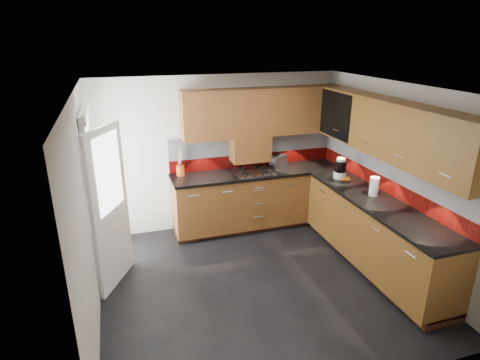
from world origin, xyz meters
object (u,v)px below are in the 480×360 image
object	(u,v)px
utensil_pot	(180,169)
food_processor	(340,169)
gas_hob	(253,171)
toaster	(278,161)

from	to	relation	value
utensil_pot	food_processor	size ratio (longest dim) A/B	1.41
utensil_pot	food_processor	world-z (taller)	utensil_pot
gas_hob	utensil_pot	size ratio (longest dim) A/B	1.37
utensil_pot	toaster	size ratio (longest dim) A/B	1.45
food_processor	toaster	bearing A→B (deg)	128.36
gas_hob	utensil_pot	distance (m)	1.12
utensil_pot	gas_hob	bearing A→B (deg)	-10.24
toaster	food_processor	size ratio (longest dim) A/B	0.97
toaster	utensil_pot	bearing A→B (deg)	179.20
gas_hob	utensil_pot	xyz separation A→B (m)	(-1.10, 0.20, 0.08)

